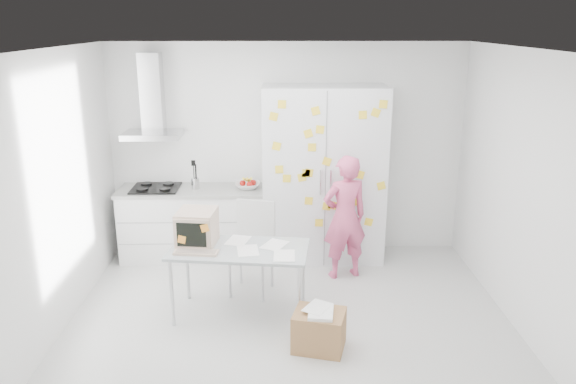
{
  "coord_description": "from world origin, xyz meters",
  "views": [
    {
      "loc": [
        -0.1,
        -5.05,
        2.95
      ],
      "look_at": [
        -0.01,
        0.69,
        1.18
      ],
      "focal_mm": 35.0,
      "sensor_mm": 36.0,
      "label": 1
    }
  ],
  "objects_px": {
    "chair": "(253,241)",
    "cardboard_box": "(319,330)",
    "desk": "(212,237)",
    "person": "(345,217)"
  },
  "relations": [
    {
      "from": "person",
      "to": "desk",
      "type": "height_order",
      "value": "person"
    },
    {
      "from": "chair",
      "to": "cardboard_box",
      "type": "xyz_separation_m",
      "value": [
        0.66,
        -1.23,
        -0.39
      ]
    },
    {
      "from": "desk",
      "to": "chair",
      "type": "relative_size",
      "value": 1.42
    },
    {
      "from": "desk",
      "to": "chair",
      "type": "height_order",
      "value": "desk"
    },
    {
      "from": "person",
      "to": "desk",
      "type": "relative_size",
      "value": 1.02
    },
    {
      "from": "desk",
      "to": "chair",
      "type": "bearing_deg",
      "value": 59.52
    },
    {
      "from": "person",
      "to": "desk",
      "type": "distance_m",
      "value": 1.68
    },
    {
      "from": "cardboard_box",
      "to": "desk",
      "type": "bearing_deg",
      "value": 145.68
    },
    {
      "from": "person",
      "to": "desk",
      "type": "xyz_separation_m",
      "value": [
        -1.45,
        -0.84,
        0.09
      ]
    },
    {
      "from": "chair",
      "to": "desk",
      "type": "bearing_deg",
      "value": -112.47
    }
  ]
}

